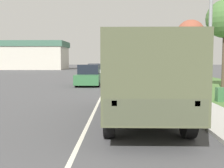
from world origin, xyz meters
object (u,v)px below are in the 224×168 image
at_px(car_second_ahead, 95,71).
at_px(car_fourth_ahead, 104,67).
at_px(military_truck, 142,73).
at_px(car_nearest_ahead, 89,76).
at_px(car_farthest_ahead, 120,66).
at_px(lamp_post, 205,17).
at_px(car_third_ahead, 125,69).

height_order(car_second_ahead, car_fourth_ahead, car_second_ahead).
height_order(military_truck, car_fourth_ahead, military_truck).
xyz_separation_m(car_nearest_ahead, car_farthest_ahead, (2.93, 51.81, -0.14)).
xyz_separation_m(car_second_ahead, lamp_post, (6.47, -23.24, 3.11)).
bearing_deg(car_nearest_ahead, car_second_ahead, 92.39).
height_order(car_fourth_ahead, lamp_post, lamp_post).
bearing_deg(car_farthest_ahead, lamp_post, -87.25).
height_order(car_third_ahead, car_fourth_ahead, car_fourth_ahead).
xyz_separation_m(car_nearest_ahead, car_second_ahead, (-0.49, 11.76, -0.03)).
bearing_deg(car_third_ahead, car_farthest_ahead, 91.22).
bearing_deg(car_third_ahead, lamp_post, -85.96).
relative_size(military_truck, car_third_ahead, 1.73).
xyz_separation_m(car_fourth_ahead, car_farthest_ahead, (3.59, 13.10, -0.04)).
bearing_deg(lamp_post, car_farthest_ahead, 92.75).
bearing_deg(car_third_ahead, car_fourth_ahead, 104.90).
height_order(car_fourth_ahead, car_farthest_ahead, car_fourth_ahead).
bearing_deg(lamp_post, car_third_ahead, 94.04).
height_order(car_nearest_ahead, car_fourth_ahead, car_nearest_ahead).
relative_size(military_truck, lamp_post, 1.28).
height_order(car_third_ahead, lamp_post, lamp_post).
relative_size(car_second_ahead, car_fourth_ahead, 1.05).
height_order(military_truck, car_third_ahead, military_truck).
distance_m(military_truck, car_nearest_ahead, 13.68).
distance_m(military_truck, car_third_ahead, 36.19).
bearing_deg(military_truck, car_fourth_ahead, 94.32).
distance_m(car_nearest_ahead, car_third_ahead, 23.19).
distance_m(car_second_ahead, car_farthest_ahead, 40.20).
height_order(car_second_ahead, lamp_post, lamp_post).
xyz_separation_m(car_second_ahead, car_third_ahead, (4.04, 11.16, -0.10)).
distance_m(car_second_ahead, car_third_ahead, 11.87).
bearing_deg(car_farthest_ahead, car_nearest_ahead, -93.24).
height_order(car_farthest_ahead, lamp_post, lamp_post).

